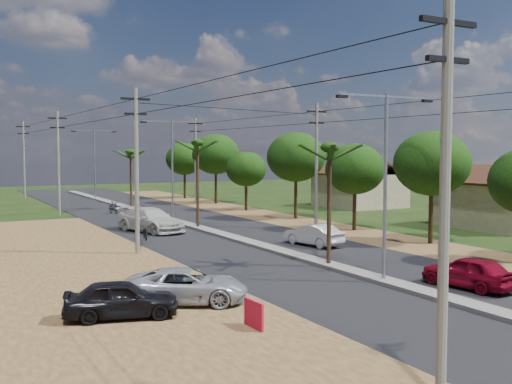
% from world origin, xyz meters
% --- Properties ---
extents(ground, '(160.00, 160.00, 0.00)m').
position_xyz_m(ground, '(0.00, 0.00, 0.00)').
color(ground, black).
rests_on(ground, ground).
extents(road, '(12.00, 110.00, 0.04)m').
position_xyz_m(road, '(0.00, 15.00, 0.02)').
color(road, black).
rests_on(road, ground).
extents(median, '(1.00, 90.00, 0.18)m').
position_xyz_m(median, '(0.00, 18.00, 0.09)').
color(median, '#605E56').
rests_on(median, ground).
extents(dirt_shoulder_east, '(5.00, 90.00, 0.03)m').
position_xyz_m(dirt_shoulder_east, '(8.50, 15.00, 0.01)').
color(dirt_shoulder_east, brown).
rests_on(dirt_shoulder_east, ground).
extents(house_east_near, '(7.60, 7.50, 4.60)m').
position_xyz_m(house_east_near, '(20.00, 10.00, 2.39)').
color(house_east_near, gray).
rests_on(house_east_near, ground).
extents(house_east_far, '(7.60, 7.50, 4.60)m').
position_xyz_m(house_east_far, '(21.00, 28.00, 2.39)').
color(house_east_far, gray).
rests_on(house_east_far, ground).
extents(tree_east_c, '(4.60, 4.60, 6.83)m').
position_xyz_m(tree_east_c, '(9.70, 7.00, 4.86)').
color(tree_east_c, black).
rests_on(tree_east_c, ground).
extents(tree_east_d, '(4.20, 4.20, 6.13)m').
position_xyz_m(tree_east_d, '(9.40, 14.00, 4.34)').
color(tree_east_d, black).
rests_on(tree_east_d, ground).
extents(tree_east_e, '(4.80, 4.80, 7.14)m').
position_xyz_m(tree_east_e, '(9.60, 22.00, 5.09)').
color(tree_east_e, black).
rests_on(tree_east_e, ground).
extents(tree_east_f, '(3.80, 3.80, 5.52)m').
position_xyz_m(tree_east_f, '(9.20, 30.00, 3.89)').
color(tree_east_f, black).
rests_on(tree_east_f, ground).
extents(tree_east_g, '(5.00, 5.00, 7.38)m').
position_xyz_m(tree_east_g, '(9.80, 38.00, 5.24)').
color(tree_east_g, black).
rests_on(tree_east_g, ground).
extents(tree_east_h, '(4.40, 4.40, 6.52)m').
position_xyz_m(tree_east_h, '(9.50, 46.00, 4.64)').
color(tree_east_h, black).
rests_on(tree_east_h, ground).
extents(palm_median_near, '(2.00, 2.00, 6.15)m').
position_xyz_m(palm_median_near, '(0.00, 4.00, 5.54)').
color(palm_median_near, black).
rests_on(palm_median_near, ground).
extents(palm_median_mid, '(2.00, 2.00, 6.55)m').
position_xyz_m(palm_median_mid, '(0.00, 20.00, 5.90)').
color(palm_median_mid, black).
rests_on(palm_median_mid, ground).
extents(palm_median_far, '(2.00, 2.00, 5.85)m').
position_xyz_m(palm_median_far, '(0.00, 36.00, 5.26)').
color(palm_median_far, black).
rests_on(palm_median_far, ground).
extents(streetlight_near, '(5.10, 0.18, 8.00)m').
position_xyz_m(streetlight_near, '(0.00, 0.00, 4.79)').
color(streetlight_near, gray).
rests_on(streetlight_near, ground).
extents(streetlight_mid, '(5.10, 0.18, 8.00)m').
position_xyz_m(streetlight_mid, '(0.00, 25.00, 4.79)').
color(streetlight_mid, gray).
rests_on(streetlight_mid, ground).
extents(streetlight_far, '(5.10, 0.18, 8.00)m').
position_xyz_m(streetlight_far, '(0.00, 50.00, 4.79)').
color(streetlight_far, gray).
rests_on(streetlight_far, ground).
extents(utility_pole_w_a, '(1.60, 0.24, 9.00)m').
position_xyz_m(utility_pole_w_a, '(-7.00, -10.00, 4.76)').
color(utility_pole_w_a, '#605E56').
rests_on(utility_pole_w_a, ground).
extents(utility_pole_w_b, '(1.60, 0.24, 9.00)m').
position_xyz_m(utility_pole_w_b, '(-7.00, 12.00, 4.76)').
color(utility_pole_w_b, '#605E56').
rests_on(utility_pole_w_b, ground).
extents(utility_pole_w_c, '(1.60, 0.24, 9.00)m').
position_xyz_m(utility_pole_w_c, '(-7.00, 34.00, 4.76)').
color(utility_pole_w_c, '#605E56').
rests_on(utility_pole_w_c, ground).
extents(utility_pole_w_d, '(1.60, 0.24, 9.00)m').
position_xyz_m(utility_pole_w_d, '(-7.00, 55.00, 4.76)').
color(utility_pole_w_d, '#605E56').
rests_on(utility_pole_w_d, ground).
extents(utility_pole_e_b, '(1.60, 0.24, 9.00)m').
position_xyz_m(utility_pole_e_b, '(7.50, 16.00, 4.76)').
color(utility_pole_e_b, '#605E56').
rests_on(utility_pole_e_b, ground).
extents(utility_pole_e_c, '(1.60, 0.24, 9.00)m').
position_xyz_m(utility_pole_e_c, '(7.50, 38.00, 4.76)').
color(utility_pole_e_c, '#605E56').
rests_on(utility_pole_e_c, ground).
extents(car_red_near, '(2.04, 4.07, 1.33)m').
position_xyz_m(car_red_near, '(2.33, -2.48, 0.67)').
color(car_red_near, maroon).
rests_on(car_red_near, ground).
extents(car_silver_mid, '(2.05, 4.06, 1.28)m').
position_xyz_m(car_silver_mid, '(2.93, 9.63, 0.64)').
color(car_silver_mid, '#ABADB4').
rests_on(car_silver_mid, ground).
extents(car_white_far, '(3.92, 6.09, 1.64)m').
position_xyz_m(car_white_far, '(-3.52, 20.00, 0.82)').
color(car_white_far, '#B1B2AD').
rests_on(car_white_far, ground).
extents(car_parked_silver, '(5.01, 4.03, 1.27)m').
position_xyz_m(car_parked_silver, '(-8.68, 0.87, 0.63)').
color(car_parked_silver, '#ABADB4').
rests_on(car_parked_silver, ground).
extents(car_parked_dark, '(4.07, 2.49, 1.29)m').
position_xyz_m(car_parked_dark, '(-11.34, 0.06, 0.65)').
color(car_parked_dark, black).
rests_on(car_parked_dark, ground).
extents(moto_rider_west_a, '(0.94, 1.82, 0.91)m').
position_xyz_m(moto_rider_west_a, '(-5.00, 16.74, 0.45)').
color(moto_rider_west_a, black).
rests_on(moto_rider_west_a, ground).
extents(moto_rider_west_b, '(0.81, 1.89, 1.10)m').
position_xyz_m(moto_rider_west_b, '(-2.55, 32.93, 0.55)').
color(moto_rider_west_b, black).
rests_on(moto_rider_west_b, ground).
extents(roadside_sign, '(0.11, 1.10, 0.92)m').
position_xyz_m(roadside_sign, '(-8.00, -3.10, 0.45)').
color(roadside_sign, red).
rests_on(roadside_sign, ground).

